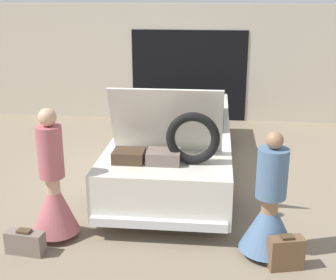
# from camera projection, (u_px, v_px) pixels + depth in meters

# --- Properties ---
(ground_plane) EXTENTS (40.00, 40.00, 0.00)m
(ground_plane) POSITION_uv_depth(u_px,v_px,m) (176.00, 170.00, 8.48)
(ground_plane) COLOR #7F705B
(garage_wall_back) EXTENTS (12.00, 0.14, 2.80)m
(garage_wall_back) POSITION_uv_depth(u_px,v_px,m) (189.00, 63.00, 11.43)
(garage_wall_back) COLOR beige
(garage_wall_back) RESTS_ON ground_plane
(car) EXTENTS (1.89, 5.19, 1.86)m
(car) POSITION_uv_depth(u_px,v_px,m) (176.00, 139.00, 8.29)
(car) COLOR silver
(car) RESTS_ON ground_plane
(person_left) EXTENTS (0.62, 0.62, 1.75)m
(person_left) POSITION_uv_depth(u_px,v_px,m) (54.00, 193.00, 6.02)
(person_left) COLOR tan
(person_left) RESTS_ON ground_plane
(person_right) EXTENTS (0.70, 0.70, 1.58)m
(person_right) POSITION_uv_depth(u_px,v_px,m) (269.00, 213.00, 5.64)
(person_right) COLOR #997051
(person_right) RESTS_ON ground_plane
(suitcase_beside_left_person) EXTENTS (0.50, 0.24, 0.32)m
(suitcase_beside_left_person) POSITION_uv_depth(u_px,v_px,m) (25.00, 242.00, 5.77)
(suitcase_beside_left_person) COLOR #75665B
(suitcase_beside_left_person) RESTS_ON ground_plane
(suitcase_beside_right_person) EXTENTS (0.44, 0.28, 0.42)m
(suitcase_beside_right_person) POSITION_uv_depth(u_px,v_px,m) (286.00, 253.00, 5.44)
(suitcase_beside_right_person) COLOR brown
(suitcase_beside_right_person) RESTS_ON ground_plane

